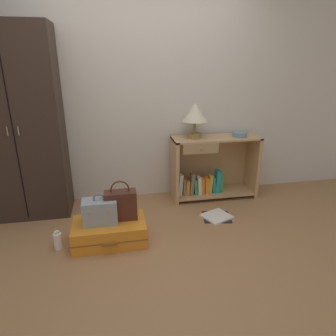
{
  "coord_description": "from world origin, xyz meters",
  "views": [
    {
      "loc": [
        -0.39,
        -2.12,
        1.66
      ],
      "look_at": [
        0.18,
        0.88,
        0.55
      ],
      "focal_mm": 32.04,
      "sensor_mm": 36.0,
      "label": 1
    }
  ],
  "objects_px": {
    "bottle": "(58,240)",
    "open_book_on_floor": "(217,216)",
    "table_lamp": "(195,114)",
    "suitcase_large": "(110,232)",
    "train_case": "(100,211)",
    "bowl": "(239,134)",
    "wardrobe": "(19,126)",
    "handbag": "(121,205)",
    "bookshelf": "(211,168)"
  },
  "relations": [
    {
      "from": "wardrobe",
      "to": "table_lamp",
      "type": "xyz_separation_m",
      "value": [
        1.91,
        0.05,
        0.05
      ]
    },
    {
      "from": "wardrobe",
      "to": "bottle",
      "type": "height_order",
      "value": "wardrobe"
    },
    {
      "from": "bowl",
      "to": "train_case",
      "type": "distance_m",
      "value": 1.91
    },
    {
      "from": "suitcase_large",
      "to": "handbag",
      "type": "height_order",
      "value": "handbag"
    },
    {
      "from": "bottle",
      "to": "train_case",
      "type": "bearing_deg",
      "value": 4.9
    },
    {
      "from": "suitcase_large",
      "to": "train_case",
      "type": "height_order",
      "value": "train_case"
    },
    {
      "from": "open_book_on_floor",
      "to": "suitcase_large",
      "type": "bearing_deg",
      "value": -167.75
    },
    {
      "from": "wardrobe",
      "to": "bowl",
      "type": "bearing_deg",
      "value": 0.25
    },
    {
      "from": "bottle",
      "to": "open_book_on_floor",
      "type": "relative_size",
      "value": 0.49
    },
    {
      "from": "bookshelf",
      "to": "table_lamp",
      "type": "xyz_separation_m",
      "value": [
        -0.23,
        0.0,
        0.69
      ]
    },
    {
      "from": "wardrobe",
      "to": "table_lamp",
      "type": "distance_m",
      "value": 1.91
    },
    {
      "from": "wardrobe",
      "to": "table_lamp",
      "type": "height_order",
      "value": "wardrobe"
    },
    {
      "from": "bookshelf",
      "to": "handbag",
      "type": "bearing_deg",
      "value": -146.37
    },
    {
      "from": "train_case",
      "to": "open_book_on_floor",
      "type": "relative_size",
      "value": 0.86
    },
    {
      "from": "bowl",
      "to": "bookshelf",
      "type": "bearing_deg",
      "value": 173.72
    },
    {
      "from": "bowl",
      "to": "bottle",
      "type": "height_order",
      "value": "bowl"
    },
    {
      "from": "handbag",
      "to": "bowl",
      "type": "bearing_deg",
      "value": 26.27
    },
    {
      "from": "table_lamp",
      "to": "open_book_on_floor",
      "type": "relative_size",
      "value": 1.12
    },
    {
      "from": "handbag",
      "to": "open_book_on_floor",
      "type": "xyz_separation_m",
      "value": [
        1.05,
        0.2,
        -0.35
      ]
    },
    {
      "from": "wardrobe",
      "to": "bottle",
      "type": "bearing_deg",
      "value": -64.0
    },
    {
      "from": "bookshelf",
      "to": "train_case",
      "type": "distance_m",
      "value": 1.58
    },
    {
      "from": "suitcase_large",
      "to": "open_book_on_floor",
      "type": "xyz_separation_m",
      "value": [
        1.17,
        0.25,
        -0.1
      ]
    },
    {
      "from": "wardrobe",
      "to": "handbag",
      "type": "relative_size",
      "value": 5.13
    },
    {
      "from": "table_lamp",
      "to": "bookshelf",
      "type": "bearing_deg",
      "value": -1.25
    },
    {
      "from": "bowl",
      "to": "bottle",
      "type": "distance_m",
      "value": 2.35
    },
    {
      "from": "suitcase_large",
      "to": "handbag",
      "type": "relative_size",
      "value": 1.77
    },
    {
      "from": "table_lamp",
      "to": "bottle",
      "type": "distance_m",
      "value": 2.0
    },
    {
      "from": "bookshelf",
      "to": "handbag",
      "type": "distance_m",
      "value": 1.39
    },
    {
      "from": "wardrobe",
      "to": "handbag",
      "type": "distance_m",
      "value": 1.38
    },
    {
      "from": "train_case",
      "to": "bookshelf",
      "type": "bearing_deg",
      "value": 30.92
    },
    {
      "from": "bookshelf",
      "to": "bottle",
      "type": "xyz_separation_m",
      "value": [
        -1.75,
        -0.84,
        -0.29
      ]
    },
    {
      "from": "bookshelf",
      "to": "open_book_on_floor",
      "type": "bearing_deg",
      "value": -100.48
    },
    {
      "from": "wardrobe",
      "to": "bottle",
      "type": "distance_m",
      "value": 1.28
    },
    {
      "from": "bowl",
      "to": "train_case",
      "type": "height_order",
      "value": "bowl"
    },
    {
      "from": "wardrobe",
      "to": "handbag",
      "type": "height_order",
      "value": "wardrobe"
    },
    {
      "from": "wardrobe",
      "to": "bowl",
      "type": "xyz_separation_m",
      "value": [
        2.47,
        0.01,
        -0.2
      ]
    },
    {
      "from": "table_lamp",
      "to": "train_case",
      "type": "distance_m",
      "value": 1.57
    },
    {
      "from": "train_case",
      "to": "handbag",
      "type": "height_order",
      "value": "handbag"
    },
    {
      "from": "suitcase_large",
      "to": "bookshelf",
      "type": "bearing_deg",
      "value": 32.66
    },
    {
      "from": "bowl",
      "to": "bottle",
      "type": "relative_size",
      "value": 1.0
    },
    {
      "from": "bookshelf",
      "to": "bowl",
      "type": "bearing_deg",
      "value": -6.28
    },
    {
      "from": "train_case",
      "to": "handbag",
      "type": "bearing_deg",
      "value": 11.76
    },
    {
      "from": "suitcase_large",
      "to": "bottle",
      "type": "bearing_deg",
      "value": -177.0
    },
    {
      "from": "table_lamp",
      "to": "suitcase_large",
      "type": "relative_size",
      "value": 0.59
    },
    {
      "from": "suitcase_large",
      "to": "open_book_on_floor",
      "type": "relative_size",
      "value": 1.89
    },
    {
      "from": "wardrobe",
      "to": "train_case",
      "type": "height_order",
      "value": "wardrobe"
    },
    {
      "from": "wardrobe",
      "to": "bowl",
      "type": "relative_size",
      "value": 11.21
    },
    {
      "from": "bottle",
      "to": "handbag",
      "type": "bearing_deg",
      "value": 7.19
    },
    {
      "from": "table_lamp",
      "to": "train_case",
      "type": "height_order",
      "value": "table_lamp"
    },
    {
      "from": "bookshelf",
      "to": "bowl",
      "type": "relative_size",
      "value": 5.92
    }
  ]
}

